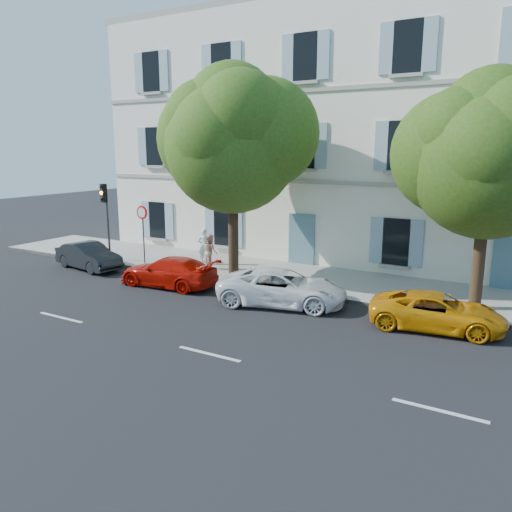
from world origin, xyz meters
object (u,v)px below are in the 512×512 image
Objects in this scene: car_red_coupe at (169,272)px; pedestrian_a at (204,246)px; car_white_coupe at (282,288)px; car_dark_sedan at (89,256)px; car_yellow_supercar at (437,312)px; pedestrian_b at (210,252)px; tree_left at (232,146)px; traffic_light at (105,206)px; road_sign at (143,222)px; tree_right at (488,163)px.

pedestrian_a reaches higher than car_red_coupe.
car_white_coupe is at bearing 87.45° from car_red_coupe.
car_yellow_supercar is (15.51, -0.16, -0.05)m from car_dark_sedan.
pedestrian_a reaches higher than pedestrian_b.
car_dark_sedan is at bearing -166.77° from tree_left.
car_red_coupe is 10.37m from car_yellow_supercar.
tree_left is (-3.33, 1.99, 4.93)m from car_white_coupe.
traffic_light reaches higher than pedestrian_b.
car_white_coupe is 1.23× the size of traffic_light.
pedestrian_a is (-11.07, 3.14, 0.43)m from car_yellow_supercar.
car_dark_sedan is at bearing -138.31° from road_sign.
tree_left is 4.99m from pedestrian_b.
car_white_coupe reaches higher than car_red_coupe.
tree_left is at bearing 70.71° from car_yellow_supercar.
car_red_coupe is at bearing -18.03° from traffic_light.
car_white_coupe is 2.72× the size of pedestrian_a.
traffic_light is 5.13m from pedestrian_a.
road_sign is (-14.44, -0.50, -2.89)m from tree_right.
car_red_coupe is 5.68m from tree_left.
tree_left reaches higher than car_dark_sedan.
car_white_coupe is at bearing -157.30° from tree_right.
pedestrian_a is at bearing 151.36° from tree_left.
car_white_coupe is 2.90× the size of pedestrian_b.
tree_left is 2.27× the size of traffic_light.
car_white_coupe is at bearing 84.71° from car_yellow_supercar.
car_dark_sedan is 0.81× the size of car_white_coupe.
pedestrian_b is at bearing 68.68° from car_yellow_supercar.
tree_left is (-8.58, 1.79, 5.01)m from car_yellow_supercar.
tree_left is at bearing -176.67° from tree_right.
road_sign reaches higher than car_yellow_supercar.
tree_right is at bearing -81.81° from car_white_coupe.
car_red_coupe is 1.03× the size of car_yellow_supercar.
pedestrian_a is (-11.88, 0.81, -4.03)m from tree_right.
road_sign is (1.89, 0.46, -0.71)m from traffic_light.
car_red_coupe is 5.86m from traffic_light.
tree_left is at bearing 135.86° from car_red_coupe.
traffic_light is 2.35× the size of pedestrian_b.
tree_left is 7.47m from traffic_light.
car_dark_sedan is at bearing -89.61° from traffic_light.
tree_right is at bearing 99.59° from car_red_coupe.
car_red_coupe is at bearing 84.17° from car_yellow_supercar.
car_yellow_supercar is 10.10m from tree_left.
pedestrian_a is (-0.70, 3.45, 0.39)m from car_red_coupe.
tree_left reaches higher than car_red_coupe.
pedestrian_a reaches higher than car_dark_sedan.
car_red_coupe is (5.14, -0.47, -0.01)m from car_dark_sedan.
tree_left is at bearing 125.38° from pedestrian_a.
pedestrian_a is 1.07× the size of pedestrian_b.
car_dark_sedan is 5.36m from pedestrian_a.
pedestrian_a is at bearing 66.61° from car_yellow_supercar.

